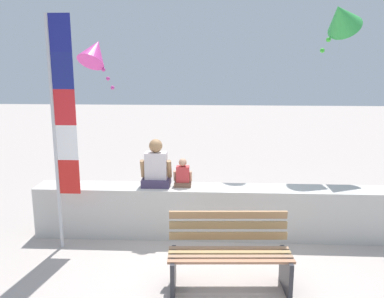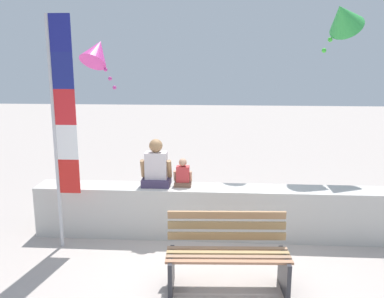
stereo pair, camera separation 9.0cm
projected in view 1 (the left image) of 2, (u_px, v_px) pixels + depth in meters
name	position (u px, v px, depth m)	size (l,w,h in m)	color
ground_plane	(214.00, 276.00, 5.27)	(40.00, 40.00, 0.00)	#ADA199
seawall_ledge	(215.00, 212.00, 6.40)	(5.55, 0.49, 0.79)	beige
park_bench	(229.00, 255.00, 4.96)	(1.50, 0.69, 0.88)	#A57052
person_adult	(156.00, 168.00, 6.35)	(0.48, 0.35, 0.74)	#3C3252
person_child	(183.00, 175.00, 6.35)	(0.29, 0.21, 0.44)	brown
flag_banner	(61.00, 120.00, 5.68)	(0.35, 0.05, 3.31)	#B7B7BC
kite_green	(341.00, 17.00, 6.85)	(0.92, 0.94, 0.95)	green
kite_magenta	(95.00, 52.00, 8.39)	(0.82, 0.92, 1.14)	#DB3D9E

